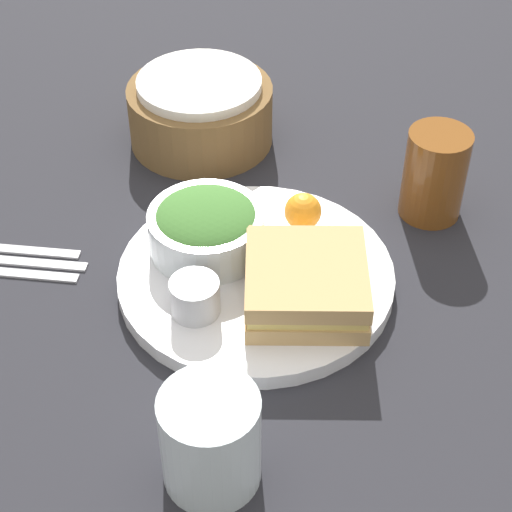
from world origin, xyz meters
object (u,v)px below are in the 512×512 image
object	(u,v)px
drink_glass	(435,174)
spoon	(10,248)
plate	(256,277)
salad_bowl	(206,227)
sandwich	(306,284)
dressing_cup	(195,297)
bread_basket	(201,111)
knife	(5,260)
water_glass	(210,440)

from	to	relation	value
drink_glass	spoon	bearing A→B (deg)	-153.28
plate	salad_bowl	distance (m)	0.07
sandwich	spoon	distance (m)	0.33
dressing_cup	bread_basket	bearing A→B (deg)	110.23
sandwich	spoon	world-z (taller)	sandwich
dressing_cup	bread_basket	distance (m)	0.32
knife	spoon	distance (m)	0.02
drink_glass	spoon	size ratio (longest dim) A/B	0.68
spoon	bread_basket	bearing A→B (deg)	-126.02
bread_basket	knife	xyz separation A→B (m)	(-0.12, -0.28, -0.04)
bread_basket	spoon	distance (m)	0.29
salad_bowl	water_glass	bearing A→B (deg)	-68.30
knife	water_glass	size ratio (longest dim) A/B	1.89
bread_basket	knife	bearing A→B (deg)	-112.56
knife	spoon	bearing A→B (deg)	-90.00
water_glass	dressing_cup	bearing A→B (deg)	115.79
bread_basket	dressing_cup	bearing A→B (deg)	-69.77
sandwich	drink_glass	bearing A→B (deg)	65.89
knife	spoon	size ratio (longest dim) A/B	1.17
sandwich	bread_basket	bearing A→B (deg)	129.43
plate	salad_bowl	size ratio (longest dim) A/B	2.34
dressing_cup	drink_glass	world-z (taller)	drink_glass
salad_bowl	drink_glass	bearing A→B (deg)	36.72
sandwich	plate	bearing A→B (deg)	156.63
knife	salad_bowl	bearing A→B (deg)	-172.15
plate	bread_basket	world-z (taller)	bread_basket
plate	knife	distance (m)	0.27
salad_bowl	sandwich	bearing A→B (deg)	-20.01
salad_bowl	dressing_cup	size ratio (longest dim) A/B	2.50
bread_basket	spoon	size ratio (longest dim) A/B	1.16
dressing_cup	spoon	world-z (taller)	dressing_cup
knife	water_glass	world-z (taller)	water_glass
sandwich	knife	bearing A→B (deg)	-175.09
spoon	drink_glass	bearing A→B (deg)	-164.74
dressing_cup	drink_glass	bearing A→B (deg)	52.87
plate	salad_bowl	bearing A→B (deg)	163.45
plate	drink_glass	world-z (taller)	drink_glass
dressing_cup	knife	xyz separation A→B (m)	(-0.23, 0.02, -0.03)
dressing_cup	drink_glass	xyz separation A→B (m)	(0.19, 0.25, 0.02)
drink_glass	salad_bowl	bearing A→B (deg)	-143.28
plate	bread_basket	xyz separation A→B (m)	(-0.15, 0.23, 0.03)
sandwich	knife	distance (m)	0.33
salad_bowl	knife	distance (m)	0.22
sandwich	dressing_cup	world-z (taller)	sandwich
sandwich	spoon	xyz separation A→B (m)	(-0.33, -0.01, -0.04)
dressing_cup	knife	distance (m)	0.23
drink_glass	bread_basket	world-z (taller)	drink_glass
drink_glass	bread_basket	xyz separation A→B (m)	(-0.30, 0.05, -0.01)
bread_basket	drink_glass	bearing A→B (deg)	-10.05
plate	bread_basket	bearing A→B (deg)	123.13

